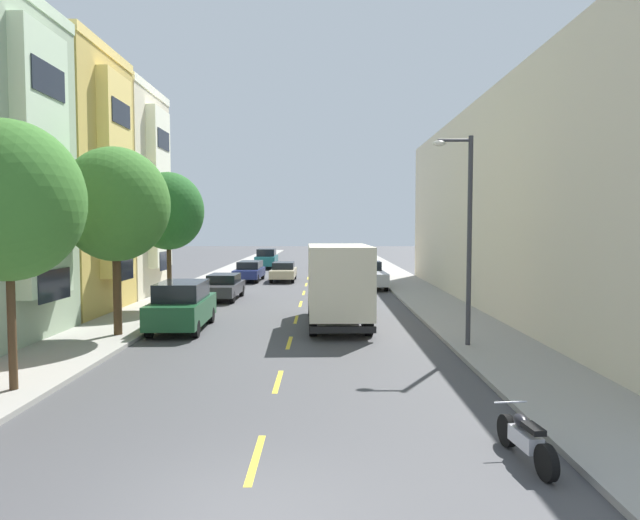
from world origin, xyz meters
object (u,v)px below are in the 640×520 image
(parked_pickup_silver, at_px, (369,276))
(moving_champagne_sedan, at_px, (283,271))
(street_lamp, at_px, (465,225))
(parked_sedan_orange, at_px, (362,269))
(parked_suv_teal, at_px, (267,258))
(parked_pickup_black, at_px, (355,261))
(street_tree_third, at_px, (168,211))
(parked_wagon_navy, at_px, (250,271))
(street_tree_second, at_px, (115,205))
(street_tree_nearest, at_px, (8,201))
(parked_sedan_charcoal, at_px, (223,286))
(delivery_box_truck, at_px, (338,280))
(parked_suv_forest, at_px, (182,305))
(parked_motorcycle, at_px, (525,439))

(parked_pickup_silver, height_order, moving_champagne_sedan, parked_pickup_silver)
(street_lamp, height_order, parked_sedan_orange, street_lamp)
(parked_pickup_silver, xyz_separation_m, parked_sedan_orange, (0.05, 7.10, -0.08))
(parked_suv_teal, distance_m, parked_pickup_black, 8.86)
(street_tree_third, distance_m, parked_sedan_orange, 20.76)
(parked_pickup_silver, distance_m, parked_wagon_navy, 9.83)
(street_tree_second, distance_m, parked_suv_teal, 35.14)
(street_tree_nearest, relative_size, parked_sedan_charcoal, 1.45)
(street_tree_second, height_order, moving_champagne_sedan, street_tree_second)
(street_tree_nearest, distance_m, parked_sedan_charcoal, 18.62)
(street_lamp, height_order, parked_suv_teal, street_lamp)
(parked_sedan_charcoal, bearing_deg, moving_champagne_sedan, 76.13)
(street_tree_third, bearing_deg, street_lamp, -35.41)
(delivery_box_truck, xyz_separation_m, moving_champagne_sedan, (-3.61, 19.16, -1.16))
(parked_wagon_navy, bearing_deg, street_tree_nearest, -94.02)
(parked_suv_forest, bearing_deg, delivery_box_truck, 8.51)
(street_tree_third, height_order, parked_sedan_charcoal, street_tree_third)
(parked_pickup_silver, height_order, parked_wagon_navy, parked_pickup_silver)
(street_tree_nearest, distance_m, parked_pickup_silver, 26.77)
(delivery_box_truck, distance_m, parked_motorcycle, 13.93)
(street_lamp, bearing_deg, parked_pickup_silver, 94.95)
(parked_suv_teal, relative_size, parked_motorcycle, 2.35)
(delivery_box_truck, relative_size, parked_suv_teal, 1.48)
(parked_suv_forest, distance_m, moving_champagne_sedan, 20.27)
(delivery_box_truck, xyz_separation_m, parked_pickup_silver, (2.50, 14.57, -1.08))
(parked_pickup_silver, xyz_separation_m, parked_motorcycle, (0.44, -28.10, -0.42))
(street_tree_nearest, distance_m, parked_suv_forest, 9.69)
(street_tree_nearest, relative_size, street_lamp, 0.94)
(street_tree_second, xyz_separation_m, parked_sedan_orange, (10.76, 24.29, -4.18))
(street_tree_nearest, bearing_deg, street_lamp, 23.07)
(street_tree_second, bearing_deg, parked_motorcycle, -44.36)
(street_tree_nearest, bearing_deg, parked_suv_teal, 87.26)
(parked_sedan_charcoal, relative_size, moving_champagne_sedan, 1.01)
(parked_suv_teal, relative_size, parked_sedan_charcoal, 1.06)
(delivery_box_truck, distance_m, parked_suv_teal, 32.84)
(street_tree_nearest, relative_size, delivery_box_truck, 0.92)
(parked_wagon_navy, bearing_deg, parked_motorcycle, -74.41)
(parked_pickup_silver, distance_m, parked_sedan_orange, 7.10)
(parked_suv_forest, relative_size, parked_wagon_navy, 1.02)
(street_tree_second, xyz_separation_m, parked_pickup_black, (10.66, 32.95, -4.10))
(parked_motorcycle, bearing_deg, parked_pickup_black, 90.64)
(street_tree_second, bearing_deg, delivery_box_truck, 17.75)
(street_tree_second, distance_m, delivery_box_truck, 9.13)
(delivery_box_truck, distance_m, parked_sedan_orange, 21.85)
(parked_pickup_black, xyz_separation_m, parked_wagon_navy, (-8.63, -11.15, -0.02))
(parked_sedan_charcoal, bearing_deg, street_lamp, -50.95)
(parked_sedan_orange, bearing_deg, parked_pickup_silver, -90.41)
(street_tree_second, distance_m, street_lamp, 12.50)
(parked_suv_forest, distance_m, parked_sedan_charcoal, 9.37)
(street_lamp, xyz_separation_m, parked_wagon_navy, (-10.32, 23.56, -3.38))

